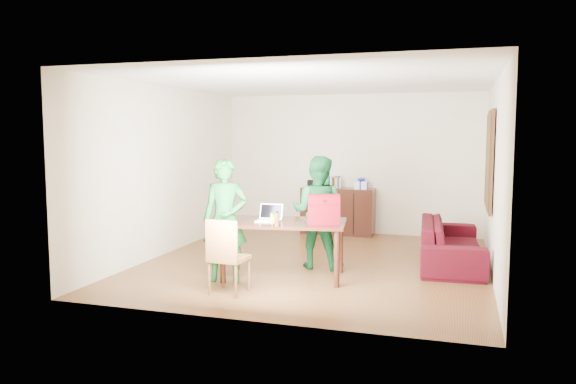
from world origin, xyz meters
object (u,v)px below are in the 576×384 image
(chair, at_px, (229,272))
(sofa, at_px, (451,243))
(table, at_px, (284,228))
(red_bag, at_px, (324,212))
(laptop, at_px, (268,218))
(person_near, at_px, (225,220))
(person_far, at_px, (318,212))
(bottle, at_px, (277,218))

(chair, relative_size, sofa, 0.42)
(chair, height_order, sofa, chair)
(table, height_order, red_bag, red_bag)
(table, relative_size, laptop, 5.33)
(person_near, distance_m, red_bag, 1.30)
(chair, distance_m, person_near, 0.81)
(person_near, relative_size, red_bag, 3.92)
(laptop, distance_m, red_bag, 0.76)
(table, xyz_separation_m, person_far, (0.30, 0.71, 0.14))
(person_far, relative_size, sofa, 0.73)
(bottle, bearing_deg, person_far, 76.10)
(person_far, height_order, red_bag, person_far)
(person_near, xyz_separation_m, person_far, (0.98, 1.09, -0.00))
(red_bag, bearing_deg, person_far, 93.63)
(person_near, bearing_deg, chair, -81.14)
(chair, bearing_deg, person_far, 71.76)
(table, relative_size, bottle, 9.38)
(laptop, bearing_deg, person_far, 55.19)
(red_bag, bearing_deg, bottle, -164.07)
(table, distance_m, red_bag, 0.62)
(chair, xyz_separation_m, sofa, (2.57, 2.41, 0.05))
(person_near, relative_size, sofa, 0.73)
(chair, xyz_separation_m, bottle, (0.44, 0.54, 0.60))
(table, relative_size, chair, 1.90)
(person_far, distance_m, laptop, 0.93)
(person_near, relative_size, person_far, 1.00)
(chair, xyz_separation_m, person_far, (0.71, 1.63, 0.54))
(table, height_order, person_near, person_near)
(red_bag, bearing_deg, sofa, 28.05)
(table, height_order, sofa, table)
(person_far, height_order, laptop, person_far)
(table, height_order, bottle, bottle)
(person_far, bearing_deg, chair, 69.61)
(table, relative_size, sofa, 0.79)
(table, bearing_deg, person_near, -159.66)
(person_near, distance_m, sofa, 3.43)
(person_near, xyz_separation_m, laptop, (0.49, 0.30, 0.00))
(chair, relative_size, person_near, 0.57)
(person_far, bearing_deg, table, 70.48)
(table, distance_m, laptop, 0.25)
(laptop, xyz_separation_m, sofa, (2.34, 1.56, -0.49))
(chair, distance_m, sofa, 3.52)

